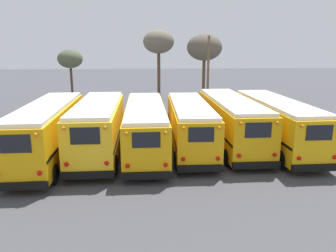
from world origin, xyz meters
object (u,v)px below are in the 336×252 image
object	(u,v)px
school_bus_4	(231,120)
school_bus_1	(99,127)
bare_tree_1	(70,59)
utility_pole	(208,72)
bare_tree_0	(204,48)
school_bus_0	(48,130)
school_bus_2	(145,126)
school_bus_5	(276,122)
school_bus_3	(190,124)
bare_tree_2	(159,42)

from	to	relation	value
school_bus_4	school_bus_1	bearing A→B (deg)	-170.06
school_bus_1	bare_tree_1	size ratio (longest dim) A/B	1.52
bare_tree_1	utility_pole	bearing A→B (deg)	-10.37
bare_tree_1	bare_tree_0	bearing A→B (deg)	10.86
school_bus_0	bare_tree_0	size ratio (longest dim) A/B	1.33
bare_tree_0	bare_tree_1	bearing A→B (deg)	-169.14
school_bus_0	school_bus_2	size ratio (longest dim) A/B	0.98
bare_tree_1	school_bus_1	bearing A→B (deg)	-72.68
school_bus_0	school_bus_4	bearing A→B (deg)	10.09
school_bus_4	school_bus_5	size ratio (longest dim) A/B	1.00
school_bus_2	school_bus_5	bearing A→B (deg)	2.72
school_bus_0	school_bus_1	distance (m)	2.88
school_bus_0	school_bus_5	size ratio (longest dim) A/B	0.99
school_bus_3	bare_tree_0	xyz separation A→B (m)	(4.07, 18.85, 4.70)
school_bus_4	utility_pole	xyz separation A→B (m)	(0.72, 12.62, 2.26)
school_bus_4	bare_tree_2	world-z (taller)	bare_tree_2
school_bus_4	school_bus_2	bearing A→B (deg)	-169.69
school_bus_2	bare_tree_0	size ratio (longest dim) A/B	1.35
school_bus_3	bare_tree_0	world-z (taller)	bare_tree_0
school_bus_0	bare_tree_2	xyz separation A→B (m)	(7.31, 23.58, 5.24)
school_bus_3	utility_pole	bearing A→B (deg)	75.07
school_bus_3	bare_tree_2	xyz separation A→B (m)	(-1.19, 22.27, 5.35)
school_bus_1	school_bus_5	size ratio (longest dim) A/B	0.89
school_bus_2	bare_tree_2	xyz separation A→B (m)	(1.64, 22.59, 5.35)
school_bus_0	utility_pole	bearing A→B (deg)	50.52
utility_pole	bare_tree_2	distance (m)	10.56
school_bus_2	bare_tree_2	size ratio (longest dim) A/B	1.26
school_bus_4	utility_pole	size ratio (longest dim) A/B	1.41
school_bus_1	school_bus_5	world-z (taller)	school_bus_1
school_bus_1	utility_pole	size ratio (longest dim) A/B	1.25
bare_tree_1	bare_tree_2	size ratio (longest dim) A/B	0.73
school_bus_3	bare_tree_1	distance (m)	19.65
school_bus_0	school_bus_5	bearing A→B (deg)	5.60
school_bus_4	bare_tree_2	bearing A→B (deg)	100.58
school_bus_5	bare_tree_0	world-z (taller)	bare_tree_0
school_bus_5	utility_pole	xyz separation A→B (m)	(-2.12, 13.25, 2.27)
school_bus_3	bare_tree_1	xyz separation A→B (m)	(-10.89, 15.98, 3.50)
school_bus_2	school_bus_5	xyz separation A→B (m)	(8.50, 0.40, 0.06)
school_bus_1	bare_tree_0	xyz separation A→B (m)	(9.73, 19.63, 4.58)
school_bus_0	bare_tree_0	bearing A→B (deg)	58.05
school_bus_1	utility_pole	world-z (taller)	utility_pole
school_bus_1	school_bus_3	bearing A→B (deg)	7.82
school_bus_3	school_bus_4	xyz separation A→B (m)	(2.84, 0.71, 0.06)
school_bus_2	school_bus_4	distance (m)	5.76
school_bus_2	bare_tree_2	bearing A→B (deg)	85.84
school_bus_5	school_bus_3	bearing A→B (deg)	-179.14
bare_tree_2	bare_tree_1	bearing A→B (deg)	-147.02
school_bus_3	bare_tree_0	size ratio (longest dim) A/B	1.24
school_bus_2	bare_tree_2	distance (m)	23.28
school_bus_2	bare_tree_1	distance (m)	18.52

